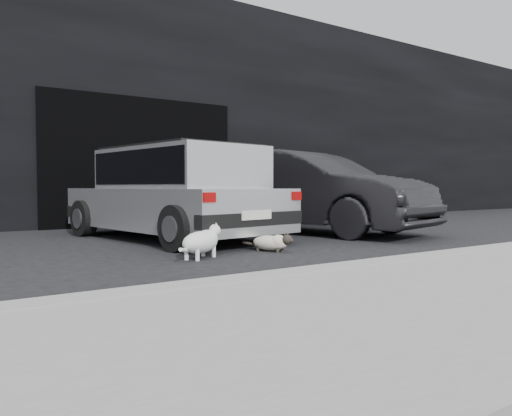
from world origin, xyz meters
TOP-DOWN VIEW (x-y plane):
  - ground at (0.00, 0.00)m, footprint 80.00×80.00m
  - building_facade at (1.00, 6.00)m, footprint 34.00×4.00m
  - garage_opening at (1.00, 3.99)m, footprint 4.00×0.10m
  - curb at (1.00, -2.60)m, footprint 18.00×0.25m
  - silver_hatchback at (0.41, 1.15)m, footprint 2.30×3.98m
  - second_car at (2.82, 0.92)m, footprint 2.50×4.51m
  - cat_siamese at (0.78, -0.82)m, footprint 0.41×0.64m
  - cat_white at (-0.21, -0.83)m, footprint 0.74×0.54m

SIDE VIEW (x-z plane):
  - ground at x=0.00m, z-range 0.00..0.00m
  - curb at x=1.00m, z-range 0.00..0.12m
  - cat_siamese at x=0.78m, z-range -0.01..0.23m
  - cat_white at x=-0.21m, z-range -0.01..0.39m
  - second_car at x=2.82m, z-range 0.00..1.41m
  - silver_hatchback at x=0.41m, z-range 0.06..1.45m
  - garage_opening at x=1.00m, z-range 0.00..2.60m
  - building_facade at x=1.00m, z-range 0.00..5.00m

